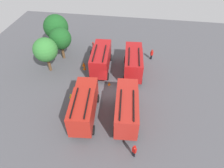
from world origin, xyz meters
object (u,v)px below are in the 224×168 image
Objects in this scene: firefighter_3 at (134,151)px; tree_2 at (56,27)px; firefighter_1 at (92,54)px; firefighter_4 at (72,99)px; traffic_cone_0 at (84,64)px; firefighter_0 at (93,46)px; fire_truck_1 at (133,62)px; fire_truck_2 at (84,105)px; traffic_cone_1 at (109,83)px; tree_1 at (60,39)px; fire_truck_0 at (127,107)px; firefighter_2 at (152,54)px; fire_truck_3 at (101,58)px; traffic_cone_2 at (84,68)px; tree_0 at (45,50)px.

tree_2 reaches higher than firefighter_3.
firefighter_1 reaches higher than firefighter_4.
firefighter_0 is at bearing -7.02° from traffic_cone_0.
fire_truck_1 reaches higher than firefighter_0.
firefighter_4 is (1.85, 2.24, -1.23)m from fire_truck_2.
firefighter_4 is at bearing -105.50° from firefighter_0.
fire_truck_1 is at bearing -43.76° from traffic_cone_1.
fire_truck_1 is 12.17m from tree_1.
firefighter_0 reaches higher than traffic_cone_1.
fire_truck_0 is 7.38m from firefighter_4.
firefighter_1 is at bearing -84.57° from tree_1.
firefighter_2 is 0.97× the size of firefighter_3.
fire_truck_3 is at bearing 27.61° from traffic_cone_1.
fire_truck_1 is 1.36× the size of tree_1.
fire_truck_2 is 10.60× the size of traffic_cone_2.
firefighter_2 is 0.32× the size of tree_0.
firefighter_3 is at bearing -43.86° from firefighter_2.
tree_0 is at bearing 164.89° from tree_1.
fire_truck_2 is 4.46× the size of firefighter_4.
tree_2 is (2.49, 1.53, 0.63)m from tree_1.
fire_truck_1 is 1.00× the size of fire_truck_3.
traffic_cone_0 is (0.59, 7.91, -1.79)m from fire_truck_1.
traffic_cone_2 is (-0.38, 2.66, -1.80)m from fire_truck_3.
traffic_cone_1 is (-8.13, -10.25, -3.98)m from tree_2.
fire_truck_3 is at bearing -6.29° from fire_truck_2.
traffic_cone_2 is at bearing -79.74° from tree_0.
fire_truck_3 is 12.62× the size of traffic_cone_1.
tree_1 is (-2.89, 4.52, 2.70)m from firefighter_0.
fire_truck_1 is 10.69m from fire_truck_2.
fire_truck_0 is 13.54m from firefighter_2.
tree_1 reaches higher than firefighter_2.
tree_0 is 9.45× the size of traffic_cone_1.
firefighter_0 is at bearing -86.26° from tree_2.
tree_1 is (-0.45, 4.78, 2.70)m from firefighter_1.
tree_0 is (-1.33, 7.92, 1.55)m from fire_truck_3.
firefighter_0 is 2.88× the size of traffic_cone_1.
firefighter_2 reaches higher than traffic_cone_0.
firefighter_2 is at bearing -16.90° from fire_truck_0.
tree_0 is 6.13m from tree_2.
fire_truck_3 is 1.36× the size of tree_1.
firefighter_3 is at bearing -160.04° from fire_truck_3.
firefighter_4 is (-7.69, 2.38, -1.23)m from fire_truck_3.
fire_truck_3 reaches higher than firefighter_0.
fire_truck_0 reaches higher than traffic_cone_1.
firefighter_1 is at bearing -54.88° from tree_0.
traffic_cone_1 is (-3.27, 3.13, -1.86)m from fire_truck_1.
firefighter_4 is at bearing 132.24° from fire_truck_1.
fire_truck_1 reaches higher than firefighter_3.
firefighter_4 is 2.38× the size of traffic_cone_2.
fire_truck_2 is 6.71m from traffic_cone_1.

